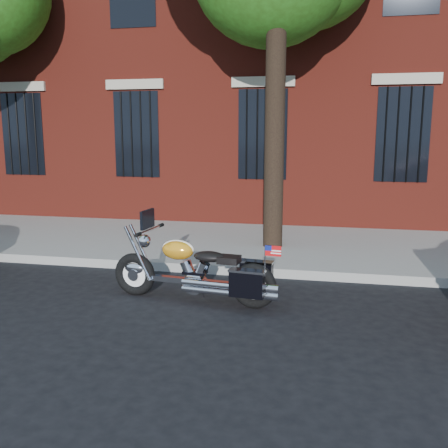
# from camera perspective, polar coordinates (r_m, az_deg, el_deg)

# --- Properties ---
(ground) EXTENTS (120.00, 120.00, 0.00)m
(ground) POSITION_cam_1_polar(r_m,az_deg,el_deg) (6.81, -1.44, -8.93)
(ground) COLOR black
(ground) RESTS_ON ground
(curb) EXTENTS (40.00, 0.16, 0.15)m
(curb) POSITION_cam_1_polar(r_m,az_deg,el_deg) (8.07, 0.81, -5.24)
(curb) COLOR gray
(curb) RESTS_ON ground
(sidewalk) EXTENTS (40.00, 3.60, 0.15)m
(sidewalk) POSITION_cam_1_polar(r_m,az_deg,el_deg) (9.87, 2.90, -2.34)
(sidewalk) COLOR gray
(sidewalk) RESTS_ON ground
(building) EXTENTS (26.00, 10.08, 12.00)m
(building) POSITION_cam_1_polar(r_m,az_deg,el_deg) (16.80, 7.04, 23.27)
(building) COLOR maroon
(building) RESTS_ON ground
(motorcycle) EXTENTS (2.39, 0.84, 1.22)m
(motorcycle) POSITION_cam_1_polar(r_m,az_deg,el_deg) (6.67, -2.72, -5.63)
(motorcycle) COLOR black
(motorcycle) RESTS_ON ground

